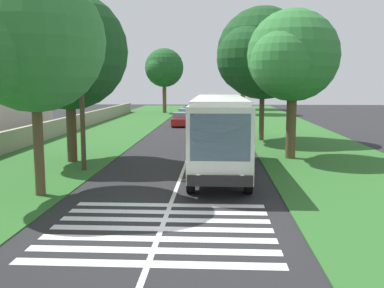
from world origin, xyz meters
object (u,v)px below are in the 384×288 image
Objects in this scene: trailing_car_0 at (219,126)px; trailing_car_2 at (186,115)px; trailing_minibus_0 at (218,103)px; roadside_tree_right_0 at (260,56)px; roadside_tree_right_3 at (242,61)px; roadside_tree_right_2 at (243,63)px; utility_pole at (81,83)px; roadside_tree_left_1 at (67,54)px; roadside_tree_left_3 at (164,69)px; roadside_tree_right_1 at (290,58)px; roadside_tree_left_0 at (31,45)px; trailing_car_1 at (181,120)px; coach_bus at (219,130)px.

trailing_car_0 is 1.00× the size of trailing_car_2.
trailing_minibus_0 is 0.60× the size of roadside_tree_right_0.
roadside_tree_right_2 is at bearing -3.94° from roadside_tree_right_3.
trailing_car_2 is 31.70m from utility_pole.
trailing_car_0 is 17.84m from roadside_tree_left_1.
roadside_tree_left_1 is at bearing 179.44° from roadside_tree_left_3.
trailing_car_0 and trailing_car_2 have the same top height.
roadside_tree_left_0 is at bearing 129.69° from roadside_tree_right_1.
roadside_tree_left_1 is at bearing 167.98° from trailing_car_1.
roadside_tree_right_1 is (1.75, -12.38, -0.19)m from roadside_tree_left_1.
roadside_tree_right_0 is (-11.65, -6.83, 5.79)m from trailing_car_1.
trailing_car_0 is at bearing 173.72° from roadside_tree_right_2.
utility_pole is (-12.48, 9.93, -2.07)m from roadside_tree_right_0.
roadside_tree_left_0 is 20.38m from roadside_tree_right_0.
trailing_car_2 is at bearing 6.66° from coach_bus.
trailing_car_0 and trailing_car_1 have the same top height.
trailing_car_1 is at bearing 167.98° from trailing_minibus_0.
trailing_car_1 is at bearing 179.99° from trailing_car_2.
trailing_car_1 is at bearing -7.34° from utility_pole.
roadside_tree_left_0 is at bearing 149.65° from roadside_tree_right_0.
roadside_tree_left_1 is 0.99× the size of roadside_tree_left_3.
roadside_tree_left_1 is 0.93× the size of roadside_tree_right_0.
roadside_tree_left_1 reaches higher than roadside_tree_left_0.
roadside_tree_left_0 is 0.82× the size of roadside_tree_right_3.
roadside_tree_right_3 is (11.44, -7.16, 6.77)m from trailing_car_2.
roadside_tree_left_1 is at bearing 170.92° from trailing_car_2.
roadside_tree_left_1 reaches higher than trailing_car_0.
roadside_tree_right_1 is (-27.09, -7.78, 5.15)m from trailing_car_2.
roadside_tree_right_3 is (18.64, -7.16, 6.77)m from trailing_car_1.
coach_bus is at bearing -109.32° from roadside_tree_left_1.
trailing_minibus_0 is at bearing -12.02° from roadside_tree_left_1.
trailing_car_1 is 1.00× the size of trailing_car_2.
roadside_tree_right_3 reaches higher than roadside_tree_left_3.
roadside_tree_right_3 is (43.20, -3.45, 5.29)m from coach_bus.
trailing_car_1 is 0.50× the size of roadside_tree_right_1.
trailing_minibus_0 is 14.89m from roadside_tree_right_2.
trailing_minibus_0 is at bearing -8.79° from roadside_tree_left_0.
roadside_tree_right_2 is at bearing -49.77° from roadside_tree_left_3.
trailing_car_2 is at bearing -162.66° from roadside_tree_left_3.
trailing_minibus_0 is (42.63, -0.13, -0.60)m from coach_bus.
roadside_tree_left_1 is at bearing 166.51° from roadside_tree_right_2.
trailing_car_0 is 14.55m from roadside_tree_right_1.
roadside_tree_right_1 reaches higher than trailing_car_0.
roadside_tree_right_0 is (-29.72, -2.98, 4.91)m from trailing_minibus_0.
coach_bus is 1.86× the size of trailing_minibus_0.
trailing_minibus_0 is at bearing 0.00° from trailing_car_0.
roadside_tree_left_0 is at bearing 174.56° from trailing_car_2.
roadside_tree_right_1 is at bearing -41.08° from coach_bus.
utility_pole is (0.43, 6.82, 2.24)m from coach_bus.
roadside_tree_right_2 is (10.33, -12.21, 1.21)m from roadside_tree_left_3.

